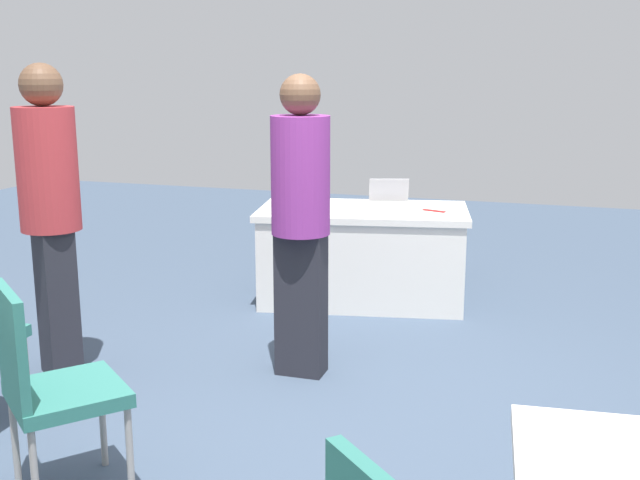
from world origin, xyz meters
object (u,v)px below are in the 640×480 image
Objects in this scene: table_foreground at (363,254)px; scissors_red at (434,211)px; person_organiser at (50,205)px; laptop_silver at (390,201)px; person_attendee_standing at (301,211)px; yarn_ball at (321,203)px; chair_tucked_right at (48,381)px.

table_foreground is 9.68× the size of scissors_red.
person_organiser is 2.68m from laptop_silver.
person_attendee_standing reaches higher than yarn_ball.
table_foreground is at bearing 95.09° from person_organiser.
chair_tucked_right reaches higher than yarn_ball.
yarn_ball is (0.34, -1.40, -0.20)m from person_attendee_standing.
person_attendee_standing reaches higher than chair_tucked_right.
table_foreground is 0.54m from yarn_ball.
table_foreground is 4.47× the size of laptop_silver.
person_attendee_standing is at bearing 68.66° from laptop_silver.
person_organiser reaches higher than yarn_ball.
person_organiser is at bearing -161.32° from person_attendee_standing.
chair_tucked_right is 5.26× the size of scissors_red.
person_attendee_standing is at bearing 112.54° from chair_tucked_right.
table_foreground is at bearing -149.17° from yarn_ball.
yarn_ball reaches higher than scissors_red.
chair_tucked_right is 3.47m from laptop_silver.
table_foreground is 0.66m from scissors_red.
person_organiser is (1.35, 0.47, 0.04)m from person_attendee_standing.
person_attendee_standing is 1.76m from laptop_silver.
person_organiser is 16.91× the size of yarn_ball.
person_attendee_standing is 16.37× the size of yarn_ball.
table_foreground is 16.14× the size of yarn_ball.
chair_tucked_right is at bearing 62.12° from laptop_silver.
person_organiser is 2.80m from scissors_red.
person_organiser is at bearing 165.00° from chair_tucked_right.
laptop_silver is at bearing -133.28° from table_foreground.
scissors_red is (-0.38, 0.13, -0.04)m from laptop_silver.
scissors_red is at bearing 112.52° from chair_tucked_right.
scissors_red reaches higher than table_foreground.
laptop_silver reaches higher than scissors_red.
yarn_ball is at bearing 126.36° from chair_tucked_right.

